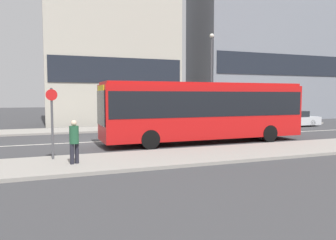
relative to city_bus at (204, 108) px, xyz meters
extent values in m
plane|color=#3A3A3D|center=(-6.01, 2.38, -1.92)|extent=(120.00, 120.00, 0.00)
cube|color=gray|center=(-6.01, -3.87, -1.85)|extent=(44.00, 3.50, 0.13)
cube|color=gray|center=(-6.01, 8.63, -1.85)|extent=(44.00, 3.50, 0.13)
cube|color=silver|center=(-6.01, 2.38, -1.92)|extent=(41.80, 0.16, 0.01)
cube|color=#B7B2A3|center=(-2.30, 14.92, 6.85)|extent=(12.07, 6.09, 17.54)
cube|color=#1E232D|center=(-2.30, 11.85, 2.91)|extent=(11.59, 0.08, 2.20)
cube|color=gray|center=(15.45, 15.20, 8.83)|extent=(16.77, 6.63, 21.49)
cube|color=#1E232D|center=(15.45, 11.85, 3.99)|extent=(16.10, 0.08, 2.20)
cube|color=red|center=(0.01, 0.00, -0.16)|extent=(11.49, 2.52, 2.89)
cube|color=black|center=(0.01, 0.00, 0.27)|extent=(11.26, 2.55, 1.33)
cube|color=red|center=(0.01, 0.00, 1.35)|extent=(11.31, 2.32, 0.14)
cube|color=black|center=(-5.75, 0.00, 0.10)|extent=(0.05, 2.22, 1.73)
cube|color=yellow|center=(-5.75, 0.00, 1.07)|extent=(0.04, 1.76, 0.32)
cylinder|color=black|center=(-3.55, -1.15, -1.44)|extent=(0.96, 0.28, 0.96)
cylinder|color=black|center=(-3.55, 1.15, -1.44)|extent=(0.96, 0.28, 0.96)
cylinder|color=black|center=(3.57, -1.15, -1.44)|extent=(0.96, 0.28, 0.96)
cylinder|color=black|center=(3.57, 1.15, -1.44)|extent=(0.96, 0.28, 0.96)
cube|color=#A39E84|center=(5.82, 5.86, -1.43)|extent=(4.12, 1.79, 0.68)
cube|color=#21262B|center=(5.69, 5.86, -0.82)|extent=(2.26, 1.57, 0.55)
cylinder|color=black|center=(7.09, 5.05, -1.62)|extent=(0.60, 0.18, 0.60)
cylinder|color=black|center=(7.09, 6.66, -1.62)|extent=(0.60, 0.18, 0.60)
cylinder|color=black|center=(4.54, 5.05, -1.62)|extent=(0.60, 0.18, 0.60)
cylinder|color=black|center=(4.54, 6.66, -1.62)|extent=(0.60, 0.18, 0.60)
cube|color=silver|center=(11.39, 5.88, -1.43)|extent=(4.70, 1.89, 0.68)
cube|color=#21262B|center=(11.25, 5.88, -0.84)|extent=(2.58, 1.66, 0.50)
cylinder|color=black|center=(12.85, 5.02, -1.62)|extent=(0.60, 0.18, 0.60)
cylinder|color=black|center=(12.85, 6.74, -1.62)|extent=(0.60, 0.18, 0.60)
cylinder|color=black|center=(9.94, 5.02, -1.62)|extent=(0.60, 0.18, 0.60)
cylinder|color=black|center=(9.94, 6.74, -1.62)|extent=(0.60, 0.18, 0.60)
cylinder|color=#23232D|center=(-7.32, -4.05, -1.41)|extent=(0.15, 0.15, 0.75)
cylinder|color=#23232D|center=(-7.50, -4.14, -1.41)|extent=(0.15, 0.15, 0.75)
cylinder|color=#235638|center=(-7.41, -4.09, -0.71)|extent=(0.34, 0.34, 0.65)
sphere|color=beige|center=(-7.41, -4.09, -0.28)|extent=(0.21, 0.21, 0.21)
cylinder|color=#4C4C51|center=(-8.13, -2.86, -0.39)|extent=(0.09, 0.09, 2.81)
cylinder|color=red|center=(-8.13, -2.92, 0.75)|extent=(0.44, 0.03, 0.44)
cylinder|color=#4C4C51|center=(4.51, 7.56, 1.84)|extent=(0.14, 0.14, 7.25)
sphere|color=silver|center=(4.51, 7.56, 5.57)|extent=(0.36, 0.36, 0.36)
camera|label=1|loc=(-8.41, -16.45, 0.72)|focal=35.00mm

